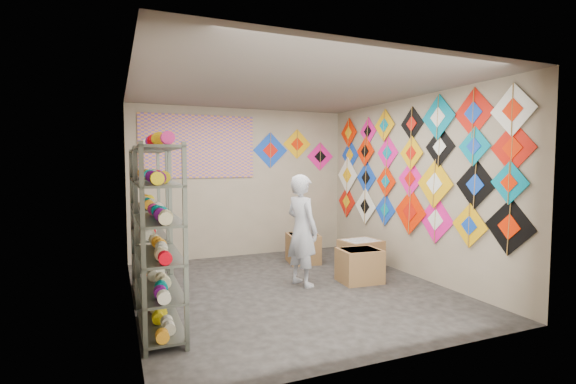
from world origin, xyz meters
name	(u,v)px	position (x,y,z in m)	size (l,w,h in m)	color
ground	(290,288)	(0.00, 0.00, 0.00)	(4.50, 4.50, 0.00)	black
room_walls	(290,168)	(0.00, 0.00, 1.64)	(4.50, 4.50, 4.50)	tan
shelf_rack_front	(159,239)	(-1.78, -0.85, 0.95)	(0.40, 1.10, 1.90)	#4C5147
shelf_rack_back	(149,222)	(-1.78, 0.45, 0.95)	(0.40, 1.10, 1.90)	#4C5147
string_spools	(153,222)	(-1.78, -0.20, 1.05)	(0.12, 2.36, 0.12)	#E42480
kite_wall_display	(410,170)	(1.98, -0.03, 1.60)	(0.06, 4.26, 2.09)	black
back_wall_kites	(293,150)	(1.02, 2.24, 1.95)	(1.67, 0.02, 0.81)	#1141BF
poster	(198,146)	(-0.80, 2.23, 2.00)	(2.00, 0.01, 1.10)	#694BA2
shopkeeper	(302,230)	(0.22, 0.09, 0.78)	(0.51, 0.65, 1.55)	silver
carton_a	(359,266)	(1.05, -0.10, 0.24)	(0.57, 0.48, 0.48)	#9B6C43
carton_b	(361,255)	(1.41, 0.43, 0.25)	(0.60, 0.49, 0.49)	#9B6C43
carton_c	(303,248)	(0.80, 1.29, 0.24)	(0.51, 0.56, 0.49)	#9B6C43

